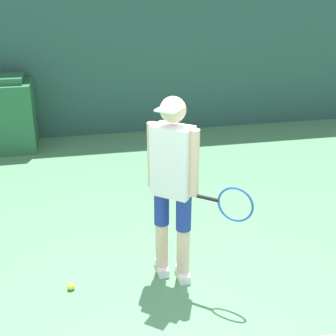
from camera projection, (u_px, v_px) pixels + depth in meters
ground_plane at (175, 323)px, 3.82m from camera, size 24.00×24.00×0.00m
back_wall at (111, 48)px, 7.69m from camera, size 24.00×0.10×2.91m
tennis_player at (174, 183)px, 4.05m from camera, size 0.78×0.66×1.72m
tennis_ball at (71, 286)px, 4.21m from camera, size 0.07×0.07×0.07m
covered_chair at (11, 115)px, 7.31m from camera, size 0.72×0.73×1.17m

